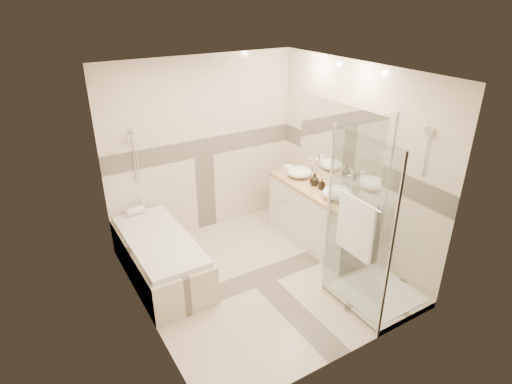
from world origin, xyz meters
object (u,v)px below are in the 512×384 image
vessel_sink_near (300,172)px  amenity_bottle_a (322,184)px  bathtub (160,255)px  amenity_bottle_b (314,179)px  vanity (318,215)px  shower_enclosure (369,262)px  vessel_sink_far (338,193)px

vessel_sink_near → amenity_bottle_a: amenity_bottle_a is taller
bathtub → amenity_bottle_b: bearing=-6.9°
vanity → amenity_bottle_b: 0.52m
vessel_sink_near → amenity_bottle_a: size_ratio=2.40×
vanity → vessel_sink_near: 0.65m
bathtub → shower_enclosure: shower_enclosure is taller
shower_enclosure → amenity_bottle_a: size_ratio=13.72×
vanity → shower_enclosure: bearing=-103.0°
bathtub → amenity_bottle_a: (2.13, -0.41, 0.62)m
vanity → amenity_bottle_b: bearing=102.4°
amenity_bottle_a → amenity_bottle_b: amenity_bottle_b is taller
vanity → amenity_bottle_a: size_ratio=10.89×
vessel_sink_far → amenity_bottle_b: (0.00, 0.47, 0.01)m
vessel_sink_near → amenity_bottle_b: bearing=-90.0°
vessel_sink_near → amenity_bottle_a: (0.00, -0.49, 0.00)m
shower_enclosure → amenity_bottle_b: shower_enclosure is taller
bathtub → vessel_sink_near: 2.22m
shower_enclosure → amenity_bottle_b: bearing=78.7°
bathtub → vessel_sink_far: 2.33m
amenity_bottle_b → amenity_bottle_a: bearing=-90.0°
bathtub → vessel_sink_near: bearing=2.1°
vessel_sink_far → amenity_bottle_b: size_ratio=2.30×
vanity → vessel_sink_near: bearing=92.7°
shower_enclosure → vessel_sink_near: size_ratio=5.71×
bathtub → amenity_bottle_a: size_ratio=11.43×
vessel_sink_far → shower_enclosure: bearing=-107.0°
amenity_bottle_a → amenity_bottle_b: bearing=90.0°
bathtub → amenity_bottle_b: (2.13, -0.26, 0.63)m
bathtub → amenity_bottle_a: amenity_bottle_a is taller
vessel_sink_near → vessel_sink_far: bearing=-90.0°
vessel_sink_near → vessel_sink_far: vessel_sink_far is taller
shower_enclosure → vessel_sink_far: size_ratio=5.32×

